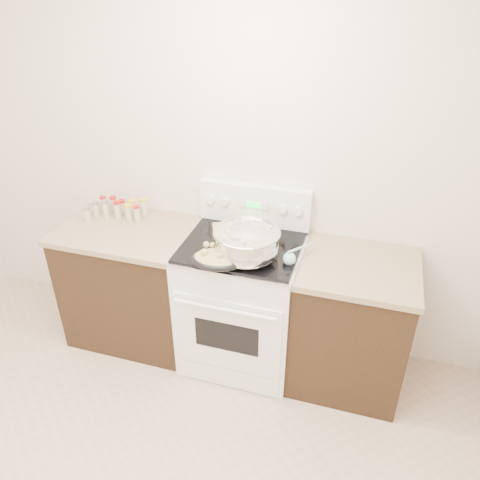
% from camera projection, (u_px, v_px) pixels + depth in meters
% --- Properties ---
extents(room_shell, '(4.10, 3.60, 2.75)m').
position_uv_depth(room_shell, '(13.00, 242.00, 1.51)').
color(room_shell, beige).
rests_on(room_shell, ground).
extents(counter_left, '(0.93, 0.67, 0.92)m').
position_uv_depth(counter_left, '(135.00, 282.00, 3.44)').
color(counter_left, black).
rests_on(counter_left, ground).
extents(counter_right, '(0.73, 0.67, 0.92)m').
position_uv_depth(counter_right, '(350.00, 323.00, 3.04)').
color(counter_right, black).
rests_on(counter_right, ground).
extents(kitchen_range, '(0.78, 0.73, 1.22)m').
position_uv_depth(kitchen_range, '(242.00, 300.00, 3.21)').
color(kitchen_range, white).
rests_on(kitchen_range, ground).
extents(mixing_bowl, '(0.51, 0.51, 0.24)m').
position_uv_depth(mixing_bowl, '(247.00, 244.00, 2.79)').
color(mixing_bowl, silver).
rests_on(mixing_bowl, kitchen_range).
extents(roasting_pan, '(0.35, 0.27, 0.11)m').
position_uv_depth(roasting_pan, '(218.00, 258.00, 2.74)').
color(roasting_pan, black).
rests_on(roasting_pan, kitchen_range).
extents(baking_sheet, '(0.43, 0.38, 0.06)m').
position_uv_depth(baking_sheet, '(239.00, 230.00, 3.09)').
color(baking_sheet, black).
rests_on(baking_sheet, kitchen_range).
extents(wooden_spoon, '(0.10, 0.26, 0.04)m').
position_uv_depth(wooden_spoon, '(217.00, 243.00, 2.96)').
color(wooden_spoon, tan).
rests_on(wooden_spoon, kitchen_range).
extents(blue_ladle, '(0.14, 0.26, 0.10)m').
position_uv_depth(blue_ladle, '(291.00, 257.00, 2.78)').
color(blue_ladle, '#8FC5D5').
rests_on(blue_ladle, kitchen_range).
extents(spice_jars, '(0.39, 0.24, 0.13)m').
position_uv_depth(spice_jars, '(118.00, 209.00, 3.32)').
color(spice_jars, '#BFB28C').
rests_on(spice_jars, counter_left).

